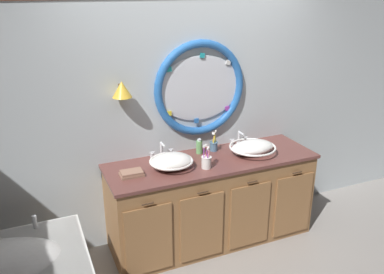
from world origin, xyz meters
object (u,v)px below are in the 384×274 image
(sink_basin_left, at_px, (171,161))
(soap_dispenser, at_px, (199,147))
(folded_hand_towel, at_px, (132,173))
(sink_basin_right, at_px, (253,147))
(toothbrush_holder_left, at_px, (206,161))
(toothbrush_holder_right, at_px, (214,145))

(sink_basin_left, height_order, soap_dispenser, soap_dispenser)
(sink_basin_left, bearing_deg, folded_hand_towel, -178.52)
(sink_basin_left, xyz_separation_m, soap_dispenser, (0.37, 0.21, 0.00))
(sink_basin_right, height_order, toothbrush_holder_left, toothbrush_holder_left)
(sink_basin_right, height_order, soap_dispenser, soap_dispenser)
(toothbrush_holder_left, bearing_deg, sink_basin_left, 157.62)
(sink_basin_right, relative_size, toothbrush_holder_left, 2.02)
(toothbrush_holder_left, distance_m, soap_dispenser, 0.34)
(sink_basin_right, relative_size, soap_dispenser, 2.89)
(folded_hand_towel, bearing_deg, soap_dispenser, 16.88)
(sink_basin_left, xyz_separation_m, toothbrush_holder_left, (0.29, -0.12, -0.00))
(soap_dispenser, xyz_separation_m, folded_hand_towel, (-0.73, -0.22, -0.05))
(toothbrush_holder_right, bearing_deg, toothbrush_holder_left, -125.35)
(sink_basin_left, bearing_deg, soap_dispenser, 30.05)
(toothbrush_holder_left, relative_size, soap_dispenser, 1.43)
(toothbrush_holder_left, bearing_deg, soap_dispenser, 76.56)
(toothbrush_holder_left, height_order, soap_dispenser, toothbrush_holder_left)
(sink_basin_left, bearing_deg, toothbrush_holder_right, 22.24)
(sink_basin_right, xyz_separation_m, soap_dispenser, (-0.47, 0.21, 0.00))
(toothbrush_holder_right, relative_size, soap_dispenser, 1.35)
(sink_basin_left, xyz_separation_m, folded_hand_towel, (-0.36, -0.01, -0.05))
(soap_dispenser, bearing_deg, sink_basin_left, -149.95)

